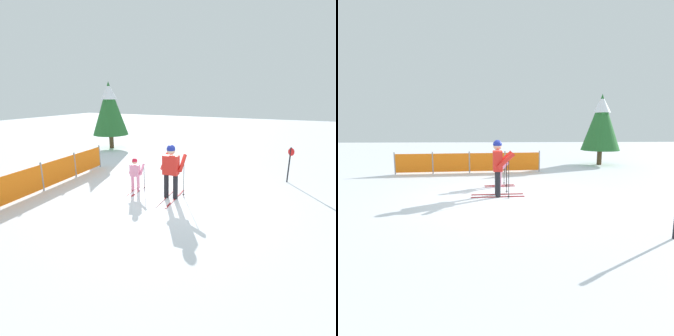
{
  "view_description": "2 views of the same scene",
  "coord_description": "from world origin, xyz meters",
  "views": [
    {
      "loc": [
        -7.16,
        -3.03,
        3.12
      ],
      "look_at": [
        0.16,
        0.42,
        0.85
      ],
      "focal_mm": 28.0,
      "sensor_mm": 36.0,
      "label": 1
    },
    {
      "loc": [
        -0.29,
        -7.59,
        2.04
      ],
      "look_at": [
        0.08,
        1.02,
        0.72
      ],
      "focal_mm": 28.0,
      "sensor_mm": 36.0,
      "label": 2
    }
  ],
  "objects": [
    {
      "name": "trail_marker",
      "position": [
        3.02,
        -3.11,
        0.81
      ],
      "size": [
        0.21,
        0.21,
        1.31
      ],
      "color": "black",
      "rests_on": "ground_plane"
    },
    {
      "name": "skier_adult",
      "position": [
        -0.19,
        0.15,
        1.01
      ],
      "size": [
        1.61,
        0.73,
        1.69
      ],
      "rotation": [
        0.0,
        0.0,
        0.05
      ],
      "color": "maroon",
      "rests_on": "ground_plane"
    },
    {
      "name": "conifer_far",
      "position": [
        5.55,
        6.73,
        2.39
      ],
      "size": [
        2.08,
        2.08,
        3.87
      ],
      "color": "#4C3823",
      "rests_on": "ground_plane"
    },
    {
      "name": "ground_plane",
      "position": [
        0.0,
        0.0,
        0.0
      ],
      "size": [
        60.0,
        60.0,
        0.0
      ],
      "primitive_type": "plane",
      "color": "white"
    },
    {
      "name": "skier_child",
      "position": [
        -0.11,
        1.49,
        0.66
      ],
      "size": [
        1.08,
        0.54,
        1.13
      ],
      "rotation": [
        0.0,
        0.0,
        0.14
      ],
      "color": "maroon",
      "rests_on": "ground_plane"
    },
    {
      "name": "safety_fence",
      "position": [
        -1.45,
        4.28,
        0.49
      ],
      "size": [
        6.55,
        0.59,
        0.99
      ],
      "rotation": [
        0.0,
        0.0,
        0.08
      ],
      "color": "gray",
      "rests_on": "ground_plane"
    }
  ]
}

